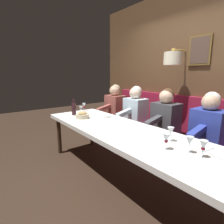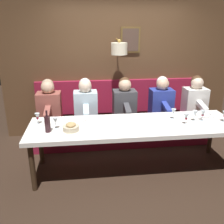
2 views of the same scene
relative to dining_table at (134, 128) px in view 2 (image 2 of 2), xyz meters
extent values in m
plane|color=#332319|center=(0.00, 0.00, -0.68)|extent=(12.00, 12.00, 0.00)
cube|color=white|center=(0.00, 0.00, 0.03)|extent=(0.90, 3.00, 0.06)
cylinder|color=#352416|center=(-0.35, 1.40, -0.34)|extent=(0.07, 0.07, 0.68)
cylinder|color=#352416|center=(0.35, -1.40, -0.34)|extent=(0.07, 0.07, 0.68)
cylinder|color=#352416|center=(0.35, 1.40, -0.34)|extent=(0.07, 0.07, 0.68)
cube|color=maroon|center=(0.89, 0.00, -0.46)|extent=(0.52, 3.20, 0.45)
cube|color=brown|center=(1.48, 0.00, 0.77)|extent=(0.10, 4.40, 2.90)
cube|color=maroon|center=(1.39, 0.00, 0.09)|extent=(0.10, 3.20, 0.64)
cube|color=brown|center=(1.42, -0.19, 1.14)|extent=(0.04, 0.36, 0.46)
cube|color=#4C382D|center=(1.40, -0.19, 1.14)|extent=(0.01, 0.30, 0.40)
cylinder|color=#B78E3D|center=(1.25, 0.07, 1.16)|extent=(0.35, 0.02, 0.02)
cylinder|color=beige|center=(1.08, 0.07, 1.02)|extent=(0.28, 0.28, 0.20)
sphere|color=#B78E3D|center=(1.08, 0.07, 1.15)|extent=(0.06, 0.06, 0.06)
cube|color=white|center=(0.89, -1.31, 0.05)|extent=(0.30, 0.40, 0.56)
sphere|color=beige|center=(0.87, -1.31, 0.43)|extent=(0.22, 0.22, 0.22)
sphere|color=#4C331E|center=(0.90, -1.31, 0.46)|extent=(0.20, 0.20, 0.20)
cube|color=white|center=(0.60, -1.31, 0.09)|extent=(0.33, 0.09, 0.14)
cube|color=#283893|center=(0.89, -0.68, 0.05)|extent=(0.30, 0.40, 0.56)
sphere|color=#D1A889|center=(0.87, -0.68, 0.43)|extent=(0.22, 0.22, 0.22)
sphere|color=silver|center=(0.90, -0.68, 0.46)|extent=(0.20, 0.20, 0.20)
cube|color=#283893|center=(0.60, -0.68, 0.09)|extent=(0.33, 0.09, 0.14)
cube|color=#3D3D42|center=(0.89, -0.01, 0.05)|extent=(0.30, 0.40, 0.56)
sphere|color=#D1A889|center=(0.87, -0.01, 0.43)|extent=(0.22, 0.22, 0.22)
sphere|color=#4C331E|center=(0.90, -0.01, 0.46)|extent=(0.20, 0.20, 0.20)
cube|color=#3D3D42|center=(0.60, -0.01, 0.09)|extent=(0.33, 0.09, 0.14)
cube|color=silver|center=(0.89, 0.67, 0.05)|extent=(0.30, 0.40, 0.56)
sphere|color=beige|center=(0.87, 0.67, 0.43)|extent=(0.22, 0.22, 0.22)
sphere|color=silver|center=(0.90, 0.67, 0.46)|extent=(0.20, 0.20, 0.20)
cube|color=silver|center=(0.60, 0.67, 0.09)|extent=(0.33, 0.09, 0.14)
cube|color=#934C42|center=(0.89, 1.29, 0.05)|extent=(0.30, 0.40, 0.56)
sphere|color=#D1A889|center=(0.87, 1.29, 0.43)|extent=(0.22, 0.22, 0.22)
sphere|color=tan|center=(0.90, 1.29, 0.46)|extent=(0.20, 0.20, 0.20)
cube|color=#934C42|center=(0.60, 1.29, 0.09)|extent=(0.33, 0.09, 0.14)
cylinder|color=white|center=(0.25, 0.80, 0.07)|extent=(0.24, 0.24, 0.01)
cube|color=silver|center=(0.23, 0.65, 0.06)|extent=(0.17, 0.02, 0.01)
cube|color=silver|center=(0.27, 0.94, 0.06)|extent=(0.18, 0.04, 0.01)
cylinder|color=silver|center=(0.22, -1.14, 0.07)|extent=(0.24, 0.24, 0.01)
cube|color=silver|center=(0.20, -1.28, 0.06)|extent=(0.17, 0.03, 0.01)
cube|color=silver|center=(0.24, -0.99, 0.06)|extent=(0.18, 0.04, 0.01)
cylinder|color=silver|center=(0.17, 1.37, 0.06)|extent=(0.06, 0.06, 0.00)
cylinder|color=silver|center=(0.17, 1.37, 0.10)|extent=(0.01, 0.01, 0.07)
cone|color=silver|center=(0.17, 1.37, 0.18)|extent=(0.07, 0.07, 0.08)
cylinder|color=maroon|center=(0.17, 1.37, 0.15)|extent=(0.03, 0.03, 0.03)
cylinder|color=silver|center=(-0.10, -0.73, 0.06)|extent=(0.06, 0.06, 0.00)
cylinder|color=silver|center=(-0.10, -0.73, 0.10)|extent=(0.01, 0.01, 0.07)
cone|color=silver|center=(-0.10, -0.73, 0.18)|extent=(0.07, 0.07, 0.08)
cylinder|color=maroon|center=(-0.10, -0.73, 0.15)|extent=(0.03, 0.03, 0.02)
cylinder|color=silver|center=(-0.07, -1.33, 0.06)|extent=(0.06, 0.06, 0.00)
cylinder|color=silver|center=(-0.07, -1.33, 0.10)|extent=(0.01, 0.01, 0.07)
cylinder|color=silver|center=(-0.04, 1.10, 0.06)|extent=(0.06, 0.06, 0.00)
cylinder|color=silver|center=(-0.04, 1.10, 0.10)|extent=(0.01, 0.01, 0.07)
cone|color=silver|center=(-0.04, 1.10, 0.18)|extent=(0.07, 0.07, 0.08)
cylinder|color=silver|center=(0.01, -0.91, 0.06)|extent=(0.06, 0.06, 0.00)
cylinder|color=silver|center=(0.01, -0.91, 0.10)|extent=(0.01, 0.01, 0.07)
cone|color=silver|center=(0.01, -0.91, 0.18)|extent=(0.07, 0.07, 0.08)
cylinder|color=silver|center=(0.13, -0.63, 0.06)|extent=(0.06, 0.06, 0.00)
cylinder|color=silver|center=(0.13, -0.63, 0.10)|extent=(0.01, 0.01, 0.07)
cone|color=silver|center=(0.13, -0.63, 0.18)|extent=(0.07, 0.07, 0.08)
cylinder|color=silver|center=(0.01, -1.03, 0.06)|extent=(0.06, 0.06, 0.00)
cylinder|color=silver|center=(0.01, -1.03, 0.10)|extent=(0.01, 0.01, 0.07)
cone|color=silver|center=(0.01, -1.03, 0.18)|extent=(0.07, 0.07, 0.08)
cylinder|color=maroon|center=(0.01, -1.03, 0.15)|extent=(0.03, 0.03, 0.02)
cylinder|color=#33191E|center=(-0.13, 1.19, 0.17)|extent=(0.08, 0.08, 0.22)
cylinder|color=#33191E|center=(-0.13, 1.19, 0.32)|extent=(0.03, 0.03, 0.08)
cylinder|color=beige|center=(-0.13, 0.89, 0.09)|extent=(0.22, 0.22, 0.07)
ellipsoid|color=tan|center=(-0.13, 0.89, 0.14)|extent=(0.15, 0.13, 0.06)
camera|label=1|loc=(-1.50, -1.71, 0.78)|focal=28.89mm
camera|label=2|loc=(-3.25, 0.71, 1.41)|focal=39.84mm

